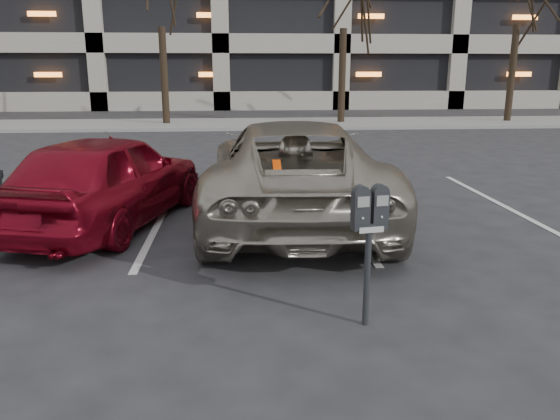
# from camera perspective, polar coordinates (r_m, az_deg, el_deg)

# --- Properties ---
(ground) EXTENTS (140.00, 140.00, 0.00)m
(ground) POSITION_cam_1_polar(r_m,az_deg,el_deg) (6.48, -2.40, -5.50)
(ground) COLOR #28282B
(ground) RESTS_ON ground
(sidewalk) EXTENTS (80.00, 4.00, 0.12)m
(sidewalk) POSITION_cam_1_polar(r_m,az_deg,el_deg) (22.19, -3.96, 8.97)
(sidewalk) COLOR gray
(sidewalk) RESTS_ON ground
(stall_lines) EXTENTS (16.90, 5.20, 0.00)m
(stall_lines) POSITION_cam_1_polar(r_m,az_deg,el_deg) (8.76, -12.16, -0.43)
(stall_lines) COLOR silver
(stall_lines) RESTS_ON ground
(parking_meter) EXTENTS (0.34, 0.17, 1.25)m
(parking_meter) POSITION_cam_1_polar(r_m,az_deg,el_deg) (4.72, 9.33, -1.20)
(parking_meter) COLOR black
(parking_meter) RESTS_ON ground
(suv_silver) EXTENTS (2.72, 5.49, 1.50)m
(suv_silver) POSITION_cam_1_polar(r_m,az_deg,el_deg) (8.18, 1.42, 4.18)
(suv_silver) COLOR #AFA795
(suv_silver) RESTS_ON ground
(car_red) EXTENTS (2.65, 4.31, 1.37)m
(car_red) POSITION_cam_1_polar(r_m,az_deg,el_deg) (8.24, -17.63, 3.13)
(car_red) COLOR maroon
(car_red) RESTS_ON ground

